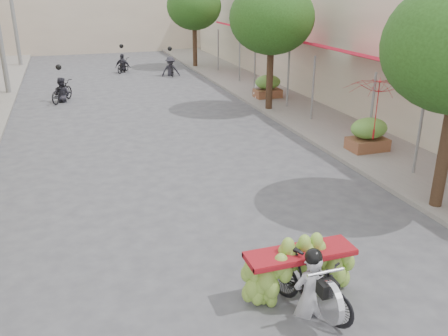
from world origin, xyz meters
TOP-DOWN VIEW (x-y plane):
  - sidewalk_right at (7.00, 15.00)m, footprint 4.00×60.00m
  - shophouse_row_right at (11.99, 14.00)m, footprint 9.77×40.00m
  - far_building at (0.00, 38.00)m, footprint 20.00×6.00m
  - utility_pole_back at (-5.40, 30.00)m, footprint 0.60×0.24m
  - street_tree_mid at (5.40, 14.00)m, footprint 3.40×3.40m
  - street_tree_far at (5.40, 26.00)m, footprint 3.40×3.40m
  - produce_crate_mid at (6.20, 8.00)m, footprint 1.20×0.88m
  - produce_crate_far at (6.20, 16.00)m, footprint 1.20×0.88m
  - banana_motorbike at (0.73, 1.69)m, footprint 2.20×1.89m
  - market_umbrella at (5.96, 7.37)m, footprint 2.41×2.41m
  - pedestrian at (5.84, 16.18)m, footprint 0.87×0.84m
  - bg_motorbike_a at (-2.92, 18.57)m, footprint 1.37×1.83m
  - bg_motorbike_b at (3.24, 23.55)m, footprint 1.06×1.59m
  - bg_motorbike_c at (0.72, 25.69)m, footprint 1.24×1.60m

SIDE VIEW (x-z plane):
  - sidewalk_right at x=7.00m, z-range 0.00..0.12m
  - banana_motorbike at x=0.73m, z-range -0.32..1.67m
  - produce_crate_mid at x=6.20m, z-range 0.13..1.29m
  - produce_crate_far at x=6.20m, z-range 0.13..1.29m
  - bg_motorbike_a at x=-2.92m, z-range -0.25..1.70m
  - bg_motorbike_c at x=0.72m, z-range -0.16..1.79m
  - bg_motorbike_b at x=3.24m, z-range -0.11..1.84m
  - pedestrian at x=5.84m, z-range 0.12..1.66m
  - market_umbrella at x=5.96m, z-range 1.60..3.46m
  - shophouse_row_right at x=11.99m, z-range 0.00..6.00m
  - far_building at x=0.00m, z-range 0.00..7.00m
  - street_tree_mid at x=5.40m, z-range 1.16..6.41m
  - street_tree_far at x=5.40m, z-range 1.16..6.41m
  - utility_pole_back at x=-5.40m, z-range 0.03..8.03m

